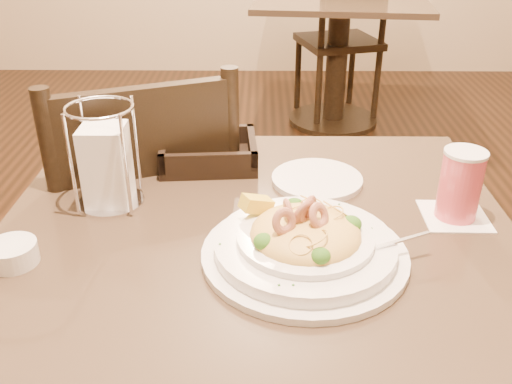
{
  "coord_description": "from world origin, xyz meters",
  "views": [
    {
      "loc": [
        0.01,
        -0.8,
        1.25
      ],
      "look_at": [
        0.0,
        0.02,
        0.81
      ],
      "focal_mm": 40.0,
      "sensor_mm": 36.0,
      "label": 1
    }
  ],
  "objects_px": {
    "dining_chair_near": "(146,236)",
    "pasta_bowl": "(305,242)",
    "drink_glass": "(460,185)",
    "napkin_caddy": "(106,163)",
    "dining_chair_far": "(342,35)",
    "main_table": "(256,343)",
    "butter_ramekin": "(12,254)",
    "side_plate": "(317,180)",
    "background_table": "(338,39)",
    "bread_basket": "(209,154)"
  },
  "relations": [
    {
      "from": "dining_chair_near",
      "to": "pasta_bowl",
      "type": "relative_size",
      "value": 2.58
    },
    {
      "from": "pasta_bowl",
      "to": "drink_glass",
      "type": "distance_m",
      "value": 0.31
    },
    {
      "from": "napkin_caddy",
      "to": "dining_chair_far",
      "type": "bearing_deg",
      "value": 72.76
    },
    {
      "from": "main_table",
      "to": "dining_chair_far",
      "type": "xyz_separation_m",
      "value": [
        0.47,
        2.5,
        0.0
      ]
    },
    {
      "from": "dining_chair_near",
      "to": "butter_ramekin",
      "type": "relative_size",
      "value": 11.93
    },
    {
      "from": "side_plate",
      "to": "drink_glass",
      "type": "bearing_deg",
      "value": -29.7
    },
    {
      "from": "dining_chair_far",
      "to": "pasta_bowl",
      "type": "distance_m",
      "value": 2.59
    },
    {
      "from": "napkin_caddy",
      "to": "background_table",
      "type": "bearing_deg",
      "value": 72.95
    },
    {
      "from": "side_plate",
      "to": "napkin_caddy",
      "type": "bearing_deg",
      "value": -166.99
    },
    {
      "from": "main_table",
      "to": "dining_chair_far",
      "type": "height_order",
      "value": "dining_chair_far"
    },
    {
      "from": "main_table",
      "to": "butter_ramekin",
      "type": "relative_size",
      "value": 11.55
    },
    {
      "from": "side_plate",
      "to": "butter_ramekin",
      "type": "bearing_deg",
      "value": -150.45
    },
    {
      "from": "drink_glass",
      "to": "main_table",
      "type": "bearing_deg",
      "value": -167.39
    },
    {
      "from": "bread_basket",
      "to": "napkin_caddy",
      "type": "height_order",
      "value": "napkin_caddy"
    },
    {
      "from": "pasta_bowl",
      "to": "bread_basket",
      "type": "bearing_deg",
      "value": 117.32
    },
    {
      "from": "dining_chair_near",
      "to": "napkin_caddy",
      "type": "height_order",
      "value": "dining_chair_near"
    },
    {
      "from": "dining_chair_far",
      "to": "side_plate",
      "type": "xyz_separation_m",
      "value": [
        -0.35,
        -2.29,
        0.23
      ]
    },
    {
      "from": "dining_chair_far",
      "to": "bread_basket",
      "type": "xyz_separation_m",
      "value": [
        -0.57,
        -2.2,
        0.25
      ]
    },
    {
      "from": "dining_chair_near",
      "to": "side_plate",
      "type": "height_order",
      "value": "dining_chair_near"
    },
    {
      "from": "main_table",
      "to": "bread_basket",
      "type": "xyz_separation_m",
      "value": [
        -0.1,
        0.3,
        0.25
      ]
    },
    {
      "from": "dining_chair_near",
      "to": "pasta_bowl",
      "type": "height_order",
      "value": "dining_chair_near"
    },
    {
      "from": "pasta_bowl",
      "to": "side_plate",
      "type": "distance_m",
      "value": 0.27
    },
    {
      "from": "drink_glass",
      "to": "side_plate",
      "type": "distance_m",
      "value": 0.28
    },
    {
      "from": "pasta_bowl",
      "to": "napkin_caddy",
      "type": "height_order",
      "value": "napkin_caddy"
    },
    {
      "from": "background_table",
      "to": "main_table",
      "type": "bearing_deg",
      "value": -100.18
    },
    {
      "from": "napkin_caddy",
      "to": "butter_ramekin",
      "type": "height_order",
      "value": "napkin_caddy"
    },
    {
      "from": "main_table",
      "to": "background_table",
      "type": "distance_m",
      "value": 2.46
    },
    {
      "from": "drink_glass",
      "to": "butter_ramekin",
      "type": "height_order",
      "value": "drink_glass"
    },
    {
      "from": "dining_chair_near",
      "to": "bread_basket",
      "type": "relative_size",
      "value": 4.42
    },
    {
      "from": "main_table",
      "to": "side_plate",
      "type": "xyz_separation_m",
      "value": [
        0.12,
        0.21,
        0.23
      ]
    },
    {
      "from": "main_table",
      "to": "dining_chair_near",
      "type": "distance_m",
      "value": 0.46
    },
    {
      "from": "drink_glass",
      "to": "pasta_bowl",
      "type": "bearing_deg",
      "value": -154.93
    },
    {
      "from": "drink_glass",
      "to": "butter_ramekin",
      "type": "xyz_separation_m",
      "value": [
        -0.73,
        -0.15,
        -0.05
      ]
    },
    {
      "from": "bread_basket",
      "to": "napkin_caddy",
      "type": "distance_m",
      "value": 0.25
    },
    {
      "from": "dining_chair_near",
      "to": "drink_glass",
      "type": "xyz_separation_m",
      "value": [
        0.63,
        -0.29,
        0.29
      ]
    },
    {
      "from": "side_plate",
      "to": "dining_chair_near",
      "type": "bearing_deg",
      "value": 158.54
    },
    {
      "from": "main_table",
      "to": "background_table",
      "type": "xyz_separation_m",
      "value": [
        0.43,
        2.42,
        0.0
      ]
    },
    {
      "from": "butter_ramekin",
      "to": "napkin_caddy",
      "type": "bearing_deg",
      "value": 60.66
    },
    {
      "from": "dining_chair_near",
      "to": "bread_basket",
      "type": "xyz_separation_m",
      "value": [
        0.17,
        -0.07,
        0.25
      ]
    },
    {
      "from": "butter_ramekin",
      "to": "main_table",
      "type": "bearing_deg",
      "value": 10.4
    },
    {
      "from": "side_plate",
      "to": "main_table",
      "type": "bearing_deg",
      "value": -119.33
    },
    {
      "from": "background_table",
      "to": "bread_basket",
      "type": "height_order",
      "value": "bread_basket"
    },
    {
      "from": "dining_chair_far",
      "to": "dining_chair_near",
      "type": "bearing_deg",
      "value": 55.07
    },
    {
      "from": "pasta_bowl",
      "to": "napkin_caddy",
      "type": "bearing_deg",
      "value": 153.55
    },
    {
      "from": "dining_chair_near",
      "to": "background_table",
      "type": "bearing_deg",
      "value": -131.0
    },
    {
      "from": "butter_ramekin",
      "to": "side_plate",
      "type": "bearing_deg",
      "value": 29.55
    },
    {
      "from": "drink_glass",
      "to": "napkin_caddy",
      "type": "height_order",
      "value": "napkin_caddy"
    },
    {
      "from": "background_table",
      "to": "drink_glass",
      "type": "height_order",
      "value": "drink_glass"
    },
    {
      "from": "dining_chair_near",
      "to": "butter_ramekin",
      "type": "distance_m",
      "value": 0.51
    },
    {
      "from": "bread_basket",
      "to": "pasta_bowl",
      "type": "bearing_deg",
      "value": -62.68
    }
  ]
}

